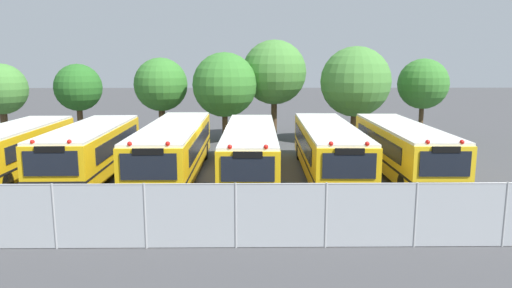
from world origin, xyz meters
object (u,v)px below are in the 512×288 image
Objects in this scene: traffic_cone at (27,230)px; school_bus_1 at (91,149)px; school_bus_2 at (174,148)px; tree_2 at (162,85)px; tree_5 at (354,82)px; tree_0 at (1,88)px; tree_3 at (224,85)px; school_bus_0 at (14,149)px; tree_1 at (79,87)px; tree_6 at (423,85)px; school_bus_3 at (250,150)px; school_bus_4 at (328,148)px; tree_4 at (272,71)px; school_bus_5 at (402,148)px.

school_bus_1 is at bearing 94.70° from traffic_cone.
school_bus_1 is 0.84× the size of school_bus_2.
tree_5 reaches higher than tree_2.
tree_3 is at bearing -0.48° from tree_0.
tree_3 is (9.70, 9.72, 2.60)m from school_bus_0.
school_bus_1 is 1.69× the size of tree_2.
tree_3 is (10.22, -0.85, 0.19)m from tree_1.
tree_6 is (5.38, 1.82, -0.25)m from tree_5.
school_bus_1 is 7.68m from school_bus_3.
school_bus_4 is 13.70m from traffic_cone.
tree_1 reaches higher than school_bus_4.
tree_6 is at bearing 0.56° from tree_2.
tree_3 reaches higher than school_bus_4.
tree_0 reaches higher than school_bus_1.
tree_2 is 18.63m from tree_6.
school_bus_2 reaches higher than school_bus_3.
tree_0 reaches higher than tree_1.
school_bus_1 is 1.39× the size of tree_4.
school_bus_3 is at bearing 5.76° from school_bus_4.
tree_5 is (8.79, -0.46, 0.21)m from tree_3.
tree_1 is 13.64m from tree_4.
school_bus_2 is at bearing -178.39° from school_bus_1.
tree_4 reaches higher than school_bus_2.
traffic_cone is at bearing 68.50° from school_bus_2.
school_bus_5 is 16.69m from traffic_cone.
tree_3 is 0.87× the size of tree_4.
school_bus_0 is 9.53m from traffic_cone.
school_bus_0 is at bearing 0.61° from school_bus_5.
tree_1 is at bearing -88.14° from school_bus_0.
tree_3 is at bearing -152.79° from tree_4.
tree_0 is at bearing -174.43° from tree_2.
school_bus_2 is at bearing -139.33° from tree_5.
tree_3 is at bearing -46.01° from school_bus_5.
school_bus_5 is at bearing -46.74° from tree_3.
school_bus_1 is 11.81m from tree_3.
tree_0 is at bearing -171.86° from tree_1.
tree_6 is (20.08, 11.25, 2.55)m from school_bus_1.
school_bus_3 is 1.73× the size of tree_5.
school_bus_5 is (11.15, -0.07, -0.02)m from school_bus_2.
school_bus_2 is 2.15× the size of tree_0.
school_bus_0 is 1.65× the size of tree_2.
tree_2 reaches higher than school_bus_0.
tree_1 is 0.87× the size of tree_3.
school_bus_4 is at bearing -79.02° from tree_4.
tree_2 is at bearing 5.57° from tree_0.
tree_4 is at bearing 66.56° from traffic_cone.
school_bus_2 is 16.72m from tree_0.
school_bus_0 is 11.47m from school_bus_3.
school_bus_0 is 0.85× the size of school_bus_3.
school_bus_1 is (3.79, -0.16, 0.02)m from school_bus_0.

